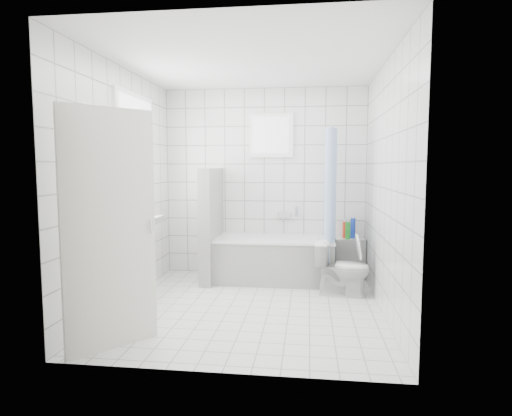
# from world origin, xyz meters

# --- Properties ---
(ground) EXTENTS (3.00, 3.00, 0.00)m
(ground) POSITION_xyz_m (0.00, 0.00, 0.00)
(ground) COLOR white
(ground) RESTS_ON ground
(ceiling) EXTENTS (3.00, 3.00, 0.00)m
(ceiling) POSITION_xyz_m (0.00, 0.00, 2.60)
(ceiling) COLOR white
(ceiling) RESTS_ON ground
(wall_back) EXTENTS (2.80, 0.02, 2.60)m
(wall_back) POSITION_xyz_m (0.00, 1.50, 1.30)
(wall_back) COLOR white
(wall_back) RESTS_ON ground
(wall_front) EXTENTS (2.80, 0.02, 2.60)m
(wall_front) POSITION_xyz_m (0.00, -1.50, 1.30)
(wall_front) COLOR white
(wall_front) RESTS_ON ground
(wall_left) EXTENTS (0.02, 3.00, 2.60)m
(wall_left) POSITION_xyz_m (-1.40, 0.00, 1.30)
(wall_left) COLOR white
(wall_left) RESTS_ON ground
(wall_right) EXTENTS (0.02, 3.00, 2.60)m
(wall_right) POSITION_xyz_m (1.40, 0.00, 1.30)
(wall_right) COLOR white
(wall_right) RESTS_ON ground
(window_left) EXTENTS (0.01, 0.90, 1.40)m
(window_left) POSITION_xyz_m (-1.35, 0.30, 1.60)
(window_left) COLOR white
(window_left) RESTS_ON wall_left
(window_back) EXTENTS (0.50, 0.01, 0.50)m
(window_back) POSITION_xyz_m (0.10, 1.46, 1.95)
(window_back) COLOR white
(window_back) RESTS_ON wall_back
(window_sill) EXTENTS (0.18, 1.02, 0.08)m
(window_sill) POSITION_xyz_m (-1.31, 0.30, 0.86)
(window_sill) COLOR white
(window_sill) RESTS_ON wall_left
(door) EXTENTS (0.54, 0.64, 2.00)m
(door) POSITION_xyz_m (-0.99, -1.17, 1.00)
(door) COLOR silver
(door) RESTS_ON ground
(bathtub) EXTENTS (1.55, 0.77, 0.58)m
(bathtub) POSITION_xyz_m (0.18, 1.12, 0.29)
(bathtub) COLOR white
(bathtub) RESTS_ON ground
(partition_wall) EXTENTS (0.15, 0.85, 1.50)m
(partition_wall) POSITION_xyz_m (-0.66, 1.07, 0.75)
(partition_wall) COLOR white
(partition_wall) RESTS_ON ground
(tiled_ledge) EXTENTS (0.40, 0.24, 0.55)m
(tiled_ledge) POSITION_xyz_m (1.19, 1.38, 0.28)
(tiled_ledge) COLOR white
(tiled_ledge) RESTS_ON ground
(toilet) EXTENTS (0.67, 0.44, 0.64)m
(toilet) POSITION_xyz_m (1.03, 0.58, 0.32)
(toilet) COLOR white
(toilet) RESTS_ON ground
(curtain_rod) EXTENTS (0.02, 0.80, 0.02)m
(curtain_rod) POSITION_xyz_m (0.90, 1.10, 2.00)
(curtain_rod) COLOR silver
(curtain_rod) RESTS_ON wall_back
(shower_curtain) EXTENTS (0.14, 0.48, 1.78)m
(shower_curtain) POSITION_xyz_m (0.90, 0.97, 1.10)
(shower_curtain) COLOR #4D7FE3
(shower_curtain) RESTS_ON curtain_rod
(tub_faucet) EXTENTS (0.18, 0.06, 0.06)m
(tub_faucet) POSITION_xyz_m (0.28, 1.46, 0.85)
(tub_faucet) COLOR silver
(tub_faucet) RESTS_ON wall_back
(sill_bottles) EXTENTS (0.16, 0.58, 0.28)m
(sill_bottles) POSITION_xyz_m (-1.30, 0.23, 1.02)
(sill_bottles) COLOR silver
(sill_bottles) RESTS_ON window_sill
(ledge_bottles) EXTENTS (0.17, 0.17, 0.27)m
(ledge_bottles) POSITION_xyz_m (1.17, 1.38, 0.67)
(ledge_bottles) COLOR green
(ledge_bottles) RESTS_ON tiled_ledge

